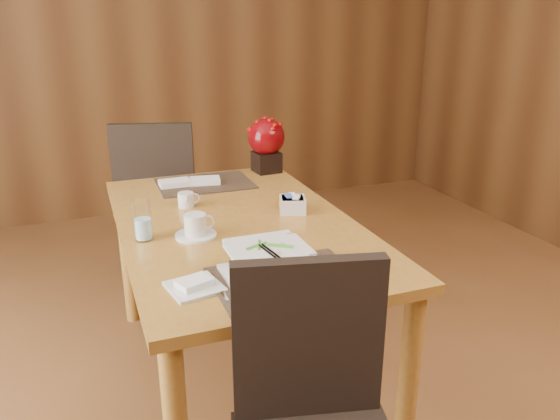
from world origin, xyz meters
name	(u,v)px	position (x,y,z in m)	size (l,w,h in m)	color
back_wall	(144,34)	(0.00, 3.00, 1.40)	(5.00, 0.02, 2.80)	#593619
dining_table	(237,244)	(0.00, 0.60, 0.65)	(0.90, 1.50, 0.75)	#A4732D
placemat_near	(286,279)	(0.00, 0.05, 0.75)	(0.45, 0.33, 0.01)	black
placemat_far	(205,183)	(0.00, 1.15, 0.75)	(0.45, 0.33, 0.01)	black
soup_setting	(269,264)	(-0.05, 0.07, 0.80)	(0.27, 0.27, 0.11)	silver
coffee_cup	(195,227)	(-0.19, 0.50, 0.79)	(0.15, 0.15, 0.09)	silver
water_glass	(143,220)	(-0.37, 0.54, 0.83)	(0.07, 0.07, 0.15)	white
creamer_jug	(186,200)	(-0.15, 0.85, 0.78)	(0.09, 0.09, 0.06)	silver
sugar_caddy	(292,205)	(0.25, 0.63, 0.78)	(0.11, 0.11, 0.06)	silver
berry_decor	(266,142)	(0.36, 1.26, 0.91)	(0.19, 0.19, 0.28)	black
napkins_far	(192,182)	(-0.06, 1.15, 0.77)	(0.29, 0.10, 0.03)	white
bread_plate	(195,287)	(-0.28, 0.09, 0.76)	(0.15, 0.15, 0.01)	silver
near_chair	(315,419)	(-0.06, -0.32, 0.53)	(0.52, 0.52, 0.94)	black
far_chair	(158,194)	(-0.16, 1.68, 0.56)	(0.57, 0.57, 0.99)	black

